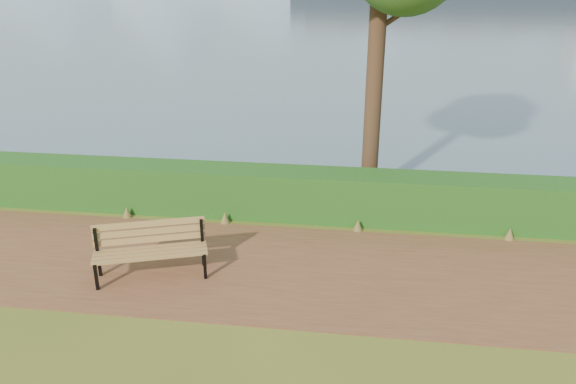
# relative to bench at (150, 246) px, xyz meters

# --- Properties ---
(ground) EXTENTS (140.00, 140.00, 0.00)m
(ground) POSITION_rel_bench_xyz_m (1.83, 0.14, -0.54)
(ground) COLOR #4C5718
(ground) RESTS_ON ground
(path) EXTENTS (40.00, 3.40, 0.01)m
(path) POSITION_rel_bench_xyz_m (1.83, 0.44, -0.53)
(path) COLOR brown
(path) RESTS_ON ground
(hedge) EXTENTS (32.00, 0.85, 1.00)m
(hedge) POSITION_rel_bench_xyz_m (1.83, 2.74, -0.04)
(hedge) COLOR #1C4A15
(hedge) RESTS_ON ground
(bench) EXTENTS (1.93, 1.13, 0.93)m
(bench) POSITION_rel_bench_xyz_m (0.00, 0.00, 0.00)
(bench) COLOR black
(bench) RESTS_ON ground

